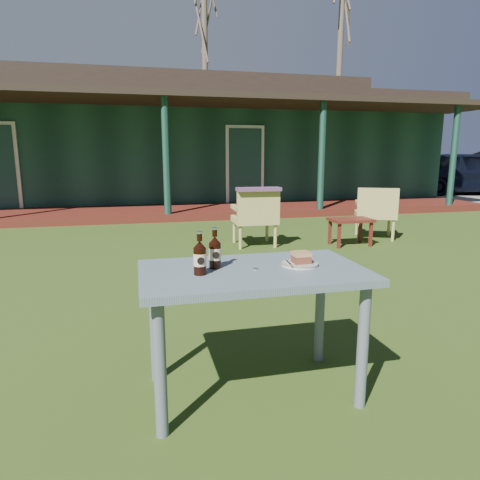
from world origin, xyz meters
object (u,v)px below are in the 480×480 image
object	(u,v)px
car_near	(465,173)
side_table	(351,223)
armchair_left	(256,215)
armchair_right	(376,210)
cola_bottle_near	(215,252)
cola_bottle_far	(200,257)
cafe_table	(253,287)
cake_slice	(301,257)
plate	(300,264)

from	to	relation	value
car_near	side_table	world-z (taller)	car_near
armchair_left	armchair_right	distance (m)	2.00
cola_bottle_near	cola_bottle_far	distance (m)	0.14
cafe_table	cake_slice	distance (m)	0.32
cafe_table	armchair_right	bearing A→B (deg)	51.59
armchair_left	cola_bottle_near	bearing A→B (deg)	-108.88
cafe_table	armchair_left	size ratio (longest dim) A/B	1.46
plate	side_table	distance (m)	4.11
plate	armchair_right	size ratio (longest dim) A/B	0.25
cola_bottle_far	armchair_right	xyz separation A→B (m)	(3.36, 3.90, -0.35)
cafe_table	side_table	world-z (taller)	cafe_table
plate	cake_slice	world-z (taller)	cake_slice
cafe_table	side_table	bearing A→B (deg)	55.09
car_near	cafe_table	world-z (taller)	car_near
armchair_right	cake_slice	bearing A→B (deg)	-125.90
plate	side_table	size ratio (longest dim) A/B	0.34
cola_bottle_near	armchair_right	world-z (taller)	cola_bottle_near
cake_slice	cola_bottle_far	xyz separation A→B (m)	(-0.57, -0.05, 0.04)
plate	cola_bottle_near	distance (m)	0.48
plate	cola_bottle_near	xyz separation A→B (m)	(-0.47, 0.05, 0.08)
cake_slice	cola_bottle_near	bearing A→B (deg)	173.46
cola_bottle_near	side_table	world-z (taller)	cola_bottle_near
cake_slice	armchair_left	world-z (taller)	armchair_left
cake_slice	cola_bottle_near	xyz separation A→B (m)	(-0.47, 0.05, 0.04)
car_near	cola_bottle_far	world-z (taller)	car_near
cola_bottle_far	side_table	distance (m)	4.48
cola_bottle_near	cafe_table	bearing A→B (deg)	-19.83
cola_bottle_far	cola_bottle_near	bearing A→B (deg)	47.74
cola_bottle_near	cola_bottle_far	world-z (taller)	cola_bottle_far
plate	car_near	bearing A→B (deg)	45.76
cola_bottle_near	armchair_right	distance (m)	5.01
cafe_table	cola_bottle_near	xyz separation A→B (m)	(-0.19, 0.07, 0.19)
cafe_table	armchair_left	xyz separation A→B (m)	(1.07, 3.77, -0.16)
armchair_left	cake_slice	bearing A→B (deg)	-101.92
cake_slice	armchair_left	bearing A→B (deg)	78.08
car_near	cafe_table	size ratio (longest dim) A/B	3.52
plate	cola_bottle_far	world-z (taller)	cola_bottle_far
side_table	cafe_table	bearing A→B (deg)	-124.91
car_near	cafe_table	xyz separation A→B (m)	(-9.98, -9.99, -0.10)
side_table	cola_bottle_near	bearing A→B (deg)	-127.55
cafe_table	car_near	bearing A→B (deg)	45.01
armchair_left	cola_bottle_far	bearing A→B (deg)	-109.69
cake_slice	car_near	bearing A→B (deg)	45.78
car_near	plate	distance (m)	13.92
car_near	cake_slice	distance (m)	13.91
cafe_table	side_table	xyz separation A→B (m)	(2.44, 3.49, -0.28)
cola_bottle_far	side_table	size ratio (longest dim) A/B	0.37
plate	cake_slice	size ratio (longest dim) A/B	2.22
armchair_left	side_table	bearing A→B (deg)	-11.40
plate	cake_slice	xyz separation A→B (m)	(0.01, -0.00, 0.04)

